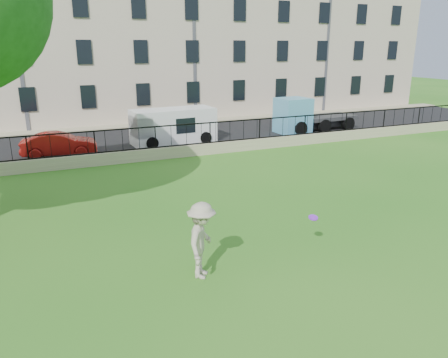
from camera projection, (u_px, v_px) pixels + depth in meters
name	position (u px, v px, depth m)	size (l,w,h in m)	color
ground	(270.00, 259.00, 12.02)	(120.00, 120.00, 0.00)	#2A751B
retaining_wall	(156.00, 154.00, 22.46)	(50.00, 0.40, 0.60)	gray
iron_railing	(155.00, 137.00, 22.21)	(50.00, 0.05, 1.13)	black
street	(136.00, 142.00, 26.66)	(60.00, 9.00, 0.01)	black
sidewalk	(120.00, 127.00, 31.21)	(60.00, 1.40, 0.12)	gray
building_row	(100.00, 28.00, 34.16)	(56.40, 10.40, 13.80)	beige
man	(202.00, 240.00, 10.86)	(1.28, 0.74, 1.99)	#C0B39C
frisbee	(313.00, 218.00, 12.17)	(0.27, 0.27, 0.03)	#8927E1
red_sedan	(59.00, 144.00, 23.05)	(1.33, 3.81, 1.26)	#A91914
white_van	(173.00, 126.00, 25.98)	(4.90, 1.91, 2.06)	white
blue_truck	(314.00, 114.00, 29.75)	(5.52, 1.96, 2.31)	#61B8E4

